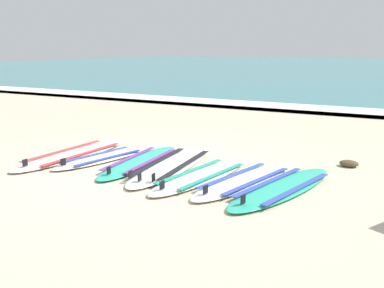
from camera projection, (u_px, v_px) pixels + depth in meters
ground_plane at (142, 167)px, 6.74m from camera, size 80.00×80.00×0.00m
sea at (372, 67)px, 38.48m from camera, size 80.00×60.00×0.10m
wave_foam_strip at (277, 107)px, 13.07m from camera, size 80.00×1.28×0.11m
surfboard_0 at (73, 154)px, 7.41m from camera, size 0.73×2.59×0.18m
surfboard_1 at (103, 158)px, 7.16m from camera, size 0.89×1.99×0.18m
surfboard_2 at (140, 161)px, 6.95m from camera, size 0.74×2.32×0.18m
surfboard_3 at (171, 165)px, 6.74m from camera, size 0.87×2.65×0.18m
surfboard_4 at (201, 176)px, 6.18m from camera, size 0.90×2.28×0.18m
surfboard_5 at (245, 180)px, 5.97m from camera, size 1.05×2.30×0.18m
surfboard_6 at (283, 188)px, 5.66m from camera, size 1.13×2.42×0.18m
seaweed_clump_near_shoreline at (349, 163)px, 6.77m from camera, size 0.29×0.23×0.10m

